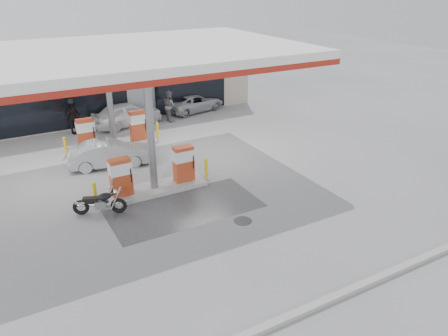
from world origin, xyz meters
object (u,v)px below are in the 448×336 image
object	(u,v)px
parked_car_right	(195,103)
biker_walking	(73,117)
parked_motorcycle	(100,203)
attendant	(170,106)
pump_island_near	(154,176)
pump_island_far	(113,134)
sedan_white	(127,114)
parked_car_left	(11,122)
hatchback_silver	(110,154)

from	to	relation	value
parked_car_right	biker_walking	size ratio (longest dim) A/B	2.09
parked_motorcycle	attendant	bearing A→B (deg)	77.37
parked_car_right	biker_walking	world-z (taller)	biker_walking
pump_island_near	parked_car_right	world-z (taller)	pump_island_near
parked_motorcycle	parked_car_right	xyz separation A→B (m)	(9.28, 10.81, 0.10)
pump_island_far	biker_walking	world-z (taller)	biker_walking
sedan_white	attendant	bearing A→B (deg)	-107.92
parked_motorcycle	attendant	xyz separation A→B (m)	(6.96, 9.61, 0.50)
pump_island_far	attendant	bearing A→B (deg)	32.15
pump_island_far	parked_car_left	xyz separation A→B (m)	(-4.50, 5.62, -0.16)
pump_island_far	attendant	world-z (taller)	attendant
pump_island_near	parked_motorcycle	bearing A→B (deg)	-162.01
pump_island_far	parked_motorcycle	distance (m)	7.27
attendant	sedan_white	bearing A→B (deg)	82.14
pump_island_near	hatchback_silver	xyz separation A→B (m)	(-0.89, 3.60, -0.07)
pump_island_near	attendant	distance (m)	9.87
hatchback_silver	parked_car_right	distance (m)	9.98
parked_motorcycle	biker_walking	world-z (taller)	biker_walking
attendant	parked_car_left	world-z (taller)	attendant
parked_car_right	biker_walking	distance (m)	8.21
hatchback_silver	parked_car_right	world-z (taller)	hatchback_silver
parked_motorcycle	sedan_white	distance (m)	10.90
parked_car_right	attendant	bearing A→B (deg)	104.95
biker_walking	parked_car_left	bearing A→B (deg)	104.76
pump_island_near	parked_car_left	xyz separation A→B (m)	(-4.50, 11.62, -0.16)
pump_island_far	parked_car_right	bearing A→B (deg)	30.56
pump_island_near	parked_motorcycle	size ratio (longest dim) A/B	2.64
attendant	hatchback_silver	world-z (taller)	attendant
parked_car_left	biker_walking	size ratio (longest dim) A/B	1.94
pump_island_far	attendant	size ratio (longest dim) A/B	2.65
parked_car_left	hatchback_silver	bearing A→B (deg)	-165.01
attendant	parked_car_right	world-z (taller)	attendant
pump_island_near	parked_motorcycle	world-z (taller)	pump_island_near
parked_motorcycle	sedan_white	size ratio (longest dim) A/B	0.46
pump_island_near	parked_motorcycle	xyz separation A→B (m)	(-2.51, -0.81, -0.24)
sedan_white	hatchback_silver	bearing A→B (deg)	145.08
pump_island_near	pump_island_far	size ratio (longest dim) A/B	1.00
attendant	pump_island_far	bearing A→B (deg)	122.84
sedan_white	parked_car_left	world-z (taller)	sedan_white
pump_island_near	parked_car_right	xyz separation A→B (m)	(6.77, 10.00, -0.14)
parked_motorcycle	biker_walking	xyz separation A→B (m)	(1.11, 10.10, 0.51)
pump_island_far	biker_walking	size ratio (longest dim) A/B	2.62
pump_island_far	biker_walking	bearing A→B (deg)	113.00
pump_island_near	sedan_white	size ratio (longest dim) A/B	1.20
pump_island_far	sedan_white	xyz separation A→B (m)	(1.79, 3.20, 0.02)
parked_motorcycle	hatchback_silver	world-z (taller)	hatchback_silver
pump_island_near	biker_walking	xyz separation A→B (m)	(-1.39, 9.28, 0.27)
hatchback_silver	parked_car_right	size ratio (longest dim) A/B	0.94
attendant	biker_walking	distance (m)	5.87
parked_motorcycle	attendant	size ratio (longest dim) A/B	1.00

